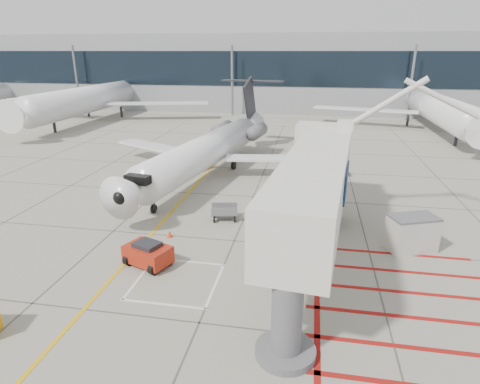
# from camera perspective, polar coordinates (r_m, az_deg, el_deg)

# --- Properties ---
(ground_plane) EXTENTS (260.00, 260.00, 0.00)m
(ground_plane) POSITION_cam_1_polar(r_m,az_deg,el_deg) (21.41, -2.89, -11.66)
(ground_plane) COLOR gray
(ground_plane) RESTS_ON ground
(regional_jet) EXTENTS (29.08, 34.29, 8.04)m
(regional_jet) POSITION_cam_1_polar(r_m,az_deg,el_deg) (34.51, -6.38, 7.58)
(regional_jet) COLOR white
(regional_jet) RESTS_ON ground_plane
(jet_bridge) EXTENTS (11.78, 21.19, 8.10)m
(jet_bridge) POSITION_cam_1_polar(r_m,az_deg,el_deg) (20.68, 10.33, -0.67)
(jet_bridge) COLOR silver
(jet_bridge) RESTS_ON ground_plane
(pushback_tug) EXTENTS (2.85, 2.33, 1.43)m
(pushback_tug) POSITION_cam_1_polar(r_m,az_deg,el_deg) (22.48, -12.98, -8.47)
(pushback_tug) COLOR #A82310
(pushback_tug) RESTS_ON ground_plane
(baggage_cart) EXTENTS (1.96, 1.45, 1.12)m
(baggage_cart) POSITION_cam_1_polar(r_m,az_deg,el_deg) (27.61, -2.22, -2.89)
(baggage_cart) COLOR #5E5E63
(baggage_cart) RESTS_ON ground_plane
(ground_power_unit) EXTENTS (3.04, 2.41, 2.10)m
(ground_power_unit) POSITION_cam_1_polar(r_m,az_deg,el_deg) (25.41, 23.25, -5.41)
(ground_power_unit) COLOR beige
(ground_power_unit) RESTS_ON ground_plane
(cone_nose) EXTENTS (0.33, 0.33, 0.45)m
(cone_nose) POSITION_cam_1_polar(r_m,az_deg,el_deg) (25.60, -9.98, -5.88)
(cone_nose) COLOR #DE3E0B
(cone_nose) RESTS_ON ground_plane
(cone_side) EXTENTS (0.37, 0.37, 0.51)m
(cone_side) POSITION_cam_1_polar(r_m,az_deg,el_deg) (27.58, 8.61, -3.82)
(cone_side) COLOR orange
(cone_side) RESTS_ON ground_plane
(terminal_building) EXTENTS (180.00, 28.00, 14.00)m
(terminal_building) POSITION_cam_1_polar(r_m,az_deg,el_deg) (88.11, 14.45, 16.25)
(terminal_building) COLOR gray
(terminal_building) RESTS_ON ground_plane
(terminal_glass_band) EXTENTS (180.00, 0.10, 6.00)m
(terminal_glass_band) POSITION_cam_1_polar(r_m,az_deg,el_deg) (74.07, 15.21, 16.46)
(terminal_glass_band) COLOR black
(terminal_glass_band) RESTS_ON ground_plane
(bg_aircraft_b) EXTENTS (37.64, 41.82, 12.55)m
(bg_aircraft_b) POSITION_cam_1_polar(r_m,az_deg,el_deg) (73.45, -19.92, 14.62)
(bg_aircraft_b) COLOR silver
(bg_aircraft_b) RESTS_ON ground_plane
(bg_aircraft_c) EXTENTS (34.79, 38.65, 11.60)m
(bg_aircraft_c) POSITION_cam_1_polar(r_m,az_deg,el_deg) (66.40, 26.14, 13.01)
(bg_aircraft_c) COLOR silver
(bg_aircraft_c) RESTS_ON ground_plane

